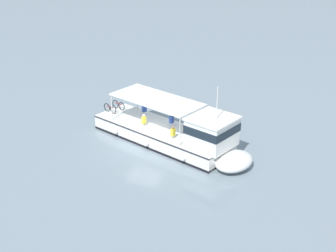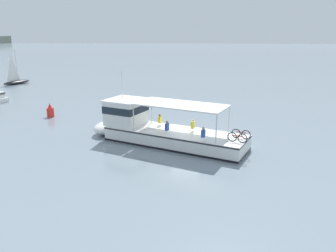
# 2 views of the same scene
# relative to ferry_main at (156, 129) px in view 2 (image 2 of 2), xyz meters

# --- Properties ---
(ground_plane) EXTENTS (400.00, 400.00, 0.00)m
(ground_plane) POSITION_rel_ferry_main_xyz_m (0.52, -2.42, -1.02)
(ground_plane) COLOR gray
(ferry_main) EXTENTS (7.73, 12.92, 5.32)m
(ferry_main) POSITION_rel_ferry_main_xyz_m (0.00, 0.00, 0.00)
(ferry_main) COLOR white
(ferry_main) RESTS_ON ground
(sailboat_outer_anchorage) EXTENTS (4.96, 3.19, 5.40)m
(sailboat_outer_anchorage) POSITION_rel_ferry_main_xyz_m (26.99, 26.05, -0.47)
(sailboat_outer_anchorage) COLOR #232328
(sailboat_outer_anchorage) RESTS_ON ground
(channel_buoy) EXTENTS (0.70, 0.70, 1.40)m
(channel_buoy) POSITION_rel_ferry_main_xyz_m (6.83, 11.55, -0.45)
(channel_buoy) COLOR red
(channel_buoy) RESTS_ON ground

